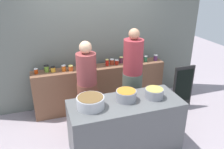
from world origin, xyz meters
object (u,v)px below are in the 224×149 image
preserve_jar_5 (84,66)px  preserve_jar_7 (107,62)px  preserve_jar_8 (112,62)px  cook_in_cap (132,82)px  chalkboard_sign (183,87)px  preserve_jar_1 (47,69)px  cook_with_tongs (87,91)px  cooking_pot_right (154,93)px  preserve_jar_6 (94,63)px  preserve_jar_0 (36,71)px  preserve_jar_9 (117,62)px  preserve_jar_10 (121,60)px  cooking_pot_left (91,102)px  preserve_jar_2 (53,69)px  preserve_jar_13 (138,58)px  preserve_jar_11 (128,60)px  preserve_jar_15 (156,58)px  preserve_jar_4 (71,68)px  preserve_jar_3 (64,68)px  preserve_jar_12 (133,59)px  preserve_jar_14 (146,59)px  cooking_pot_center (126,95)px

preserve_jar_5 → preserve_jar_7: preserve_jar_7 is taller
preserve_jar_8 → cook_in_cap: 0.75m
cook_in_cap → chalkboard_sign: cook_in_cap is taller
chalkboard_sign → preserve_jar_7: bearing=158.6°
preserve_jar_1 → cook_in_cap: 1.63m
cook_with_tongs → cook_in_cap: size_ratio=0.91×
cooking_pot_right → preserve_jar_6: bearing=111.3°
preserve_jar_0 → chalkboard_sign: 2.94m
chalkboard_sign → preserve_jar_5: bearing=164.2°
preserve_jar_9 → preserve_jar_1: bearing=178.5°
preserve_jar_6 → preserve_jar_9: size_ratio=1.35×
preserve_jar_10 → cooking_pot_right: preserve_jar_10 is taller
cooking_pot_left → cooking_pot_right: bearing=-1.4°
preserve_jar_0 → cook_in_cap: bearing=-23.3°
preserve_jar_0 → preserve_jar_2: 0.31m
preserve_jar_2 → preserve_jar_10: 1.39m
preserve_jar_7 → cooking_pot_right: (0.32, -1.41, -0.04)m
preserve_jar_2 → preserve_jar_13: 1.77m
preserve_jar_5 → preserve_jar_7: (0.47, 0.02, 0.00)m
preserve_jar_11 → cooking_pot_right: (-0.16, -1.45, -0.03)m
preserve_jar_15 → preserve_jar_9: bearing=177.4°
preserve_jar_4 → preserve_jar_15: 1.82m
preserve_jar_13 → cooking_pot_right: 1.51m
preserve_jar_8 → preserve_jar_3: bearing=-177.7°
preserve_jar_10 → preserve_jar_13: preserve_jar_10 is taller
preserve_jar_15 → cook_in_cap: 1.06m
preserve_jar_3 → preserve_jar_12: size_ratio=0.89×
preserve_jar_3 → preserve_jar_7: bearing=1.1°
preserve_jar_0 → preserve_jar_8: size_ratio=0.84×
preserve_jar_3 → cooking_pot_right: 1.83m
preserve_jar_2 → preserve_jar_8: size_ratio=0.87×
preserve_jar_3 → preserve_jar_10: bearing=3.7°
cooking_pot_left → preserve_jar_14: bearing=41.6°
preserve_jar_3 → preserve_jar_14: bearing=-0.9°
cooking_pot_center → cook_in_cap: bearing=59.8°
preserve_jar_14 → chalkboard_sign: 0.97m
preserve_jar_12 → cooking_pot_right: (-0.27, -1.43, -0.04)m
preserve_jar_12 → preserve_jar_15: bearing=-5.4°
cooking_pot_left → cook_in_cap: cook_in_cap is taller
preserve_jar_9 → cook_with_tongs: cook_with_tongs is taller
preserve_jar_1 → preserve_jar_5: bearing=-5.7°
preserve_jar_3 → cooking_pot_center: bearing=-60.5°
preserve_jar_0 → preserve_jar_14: 2.22m
preserve_jar_15 → cooking_pot_left: preserve_jar_15 is taller
preserve_jar_15 → cooking_pot_right: bearing=-118.9°
cooking_pot_center → preserve_jar_5: bearing=105.0°
preserve_jar_7 → cooking_pot_left: 1.54m
preserve_jar_3 → preserve_jar_10: preserve_jar_10 is taller
preserve_jar_4 → preserve_jar_5: 0.27m
cooking_pot_center → preserve_jar_9: bearing=76.5°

